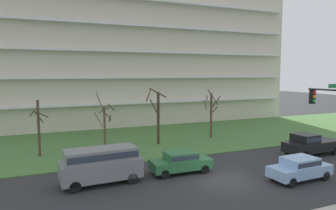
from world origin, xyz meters
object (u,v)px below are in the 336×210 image
object	(u,v)px
tree_far_left	(39,127)
sedan_green_near_right	(181,161)
sedan_blue_center_left	(300,167)
tree_right	(211,113)
van_gray_center_right	(101,163)
tree_left	(105,122)
pickup_black_near_left	(310,144)
tree_center	(157,115)

from	to	relation	value
tree_far_left	sedan_green_near_right	xyz separation A→B (m)	(9.43, -8.54, -1.76)
tree_far_left	sedan_blue_center_left	world-z (taller)	tree_far_left
tree_right	van_gray_center_right	world-z (taller)	tree_right
sedan_green_near_right	tree_left	bearing A→B (deg)	-69.53
sedan_blue_center_left	sedan_green_near_right	xyz separation A→B (m)	(-6.79, 4.50, 0.00)
tree_right	pickup_black_near_left	size ratio (longest dim) A/B	1.00
tree_far_left	tree_left	distance (m)	6.09
tree_far_left	tree_right	bearing A→B (deg)	3.21
pickup_black_near_left	tree_right	bearing A→B (deg)	-67.60
tree_right	sedan_blue_center_left	world-z (taller)	tree_right
tree_left	tree_center	world-z (taller)	tree_center
pickup_black_near_left	van_gray_center_right	size ratio (longest dim) A/B	1.04
tree_center	pickup_black_near_left	xyz separation A→B (m)	(11.05, -8.85, -2.04)
pickup_black_near_left	sedan_green_near_right	size ratio (longest dim) A/B	1.24
pickup_black_near_left	sedan_blue_center_left	bearing A→B (deg)	35.10
pickup_black_near_left	tree_left	bearing A→B (deg)	-34.23
tree_right	van_gray_center_right	distance (m)	16.93
tree_left	sedan_blue_center_left	size ratio (longest dim) A/B	1.21
tree_right	sedan_green_near_right	xyz separation A→B (m)	(-8.18, -9.53, -2.02)
tree_left	pickup_black_near_left	xyz separation A→B (m)	(16.12, -9.95, -1.48)
pickup_black_near_left	van_gray_center_right	xyz separation A→B (m)	(-18.35, 0.01, 0.38)
tree_left	van_gray_center_right	bearing A→B (deg)	-102.66
tree_left	sedan_green_near_right	xyz separation A→B (m)	(3.50, -9.94, -1.62)
tree_center	van_gray_center_right	size ratio (longest dim) A/B	1.10
tree_center	pickup_black_near_left	distance (m)	14.31
tree_right	sedan_green_near_right	world-z (taller)	tree_right
tree_center	sedan_green_near_right	world-z (taller)	tree_center
tree_left	pickup_black_near_left	bearing A→B (deg)	-31.69
tree_far_left	sedan_green_near_right	bearing A→B (deg)	-42.17
tree_far_left	tree_center	xyz separation A→B (m)	(10.99, 0.30, 0.42)
tree_center	sedan_blue_center_left	xyz separation A→B (m)	(5.23, -13.34, -2.18)
sedan_green_near_right	tree_far_left	bearing A→B (deg)	-41.12
tree_left	tree_center	xyz separation A→B (m)	(5.07, -1.10, 0.56)
tree_left	pickup_black_near_left	size ratio (longest dim) A/B	0.99
tree_far_left	van_gray_center_right	world-z (taller)	tree_far_left
tree_center	sedan_blue_center_left	bearing A→B (deg)	-68.58
tree_far_left	van_gray_center_right	bearing A→B (deg)	-66.62
tree_left	tree_center	bearing A→B (deg)	-12.23
tree_left	tree_right	bearing A→B (deg)	-2.01
sedan_green_near_right	sedan_blue_center_left	bearing A→B (deg)	147.54
tree_far_left	sedan_blue_center_left	bearing A→B (deg)	-38.79
tree_left	sedan_green_near_right	distance (m)	10.66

